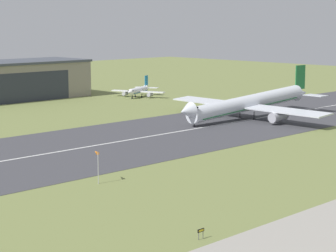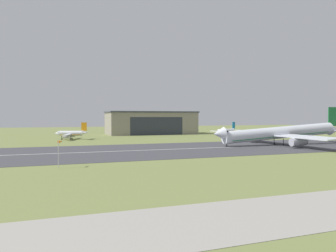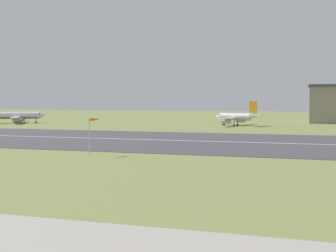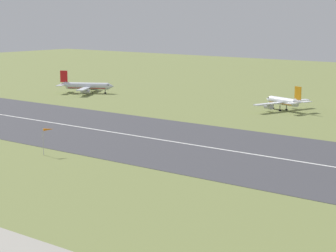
% 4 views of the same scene
% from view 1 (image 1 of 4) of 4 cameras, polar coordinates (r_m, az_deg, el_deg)
% --- Properties ---
extents(ground_plane, '(636.35, 636.35, 0.00)m').
position_cam_1_polar(ground_plane, '(108.20, -1.22, -7.04)').
color(ground_plane, olive).
extents(runway_strip, '(396.35, 49.91, 0.06)m').
position_cam_1_polar(runway_strip, '(146.30, -14.41, -3.02)').
color(runway_strip, '#3D3D42').
rests_on(runway_strip, ground_plane).
extents(runway_centreline, '(356.71, 0.70, 0.01)m').
position_cam_1_polar(runway_centreline, '(146.29, -14.41, -3.01)').
color(runway_centreline, silver).
rests_on(runway_centreline, runway_strip).
extents(taxiway_road, '(297.26, 13.73, 0.05)m').
position_cam_1_polar(taxiway_road, '(92.19, 9.91, -10.08)').
color(taxiway_road, gray).
rests_on(taxiway_road, ground_plane).
extents(hangar_building, '(57.24, 25.43, 14.76)m').
position_cam_1_polar(hangar_building, '(260.92, -13.27, 3.92)').
color(hangar_building, gray).
rests_on(hangar_building, ground_plane).
extents(airplane_landing, '(60.29, 58.15, 15.37)m').
position_cam_1_polar(airplane_landing, '(204.73, 7.05, 1.97)').
color(airplane_landing, silver).
rests_on(airplane_landing, ground_plane).
extents(airplane_parked_east, '(19.30, 21.57, 8.05)m').
position_cam_1_polar(airplane_parked_east, '(261.02, -2.58, 3.11)').
color(airplane_parked_east, white).
rests_on(airplane_parked_east, ground_plane).
extents(windsock_pole, '(1.49, 2.41, 6.06)m').
position_cam_1_polar(windsock_pole, '(123.53, -6.25, -2.46)').
color(windsock_pole, '#B7B7BC').
rests_on(windsock_pole, ground_plane).
extents(runway_sign, '(1.27, 0.13, 1.52)m').
position_cam_1_polar(runway_sign, '(92.53, 2.88, -9.16)').
color(runway_sign, '#4C4C51').
rests_on(runway_sign, ground_plane).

